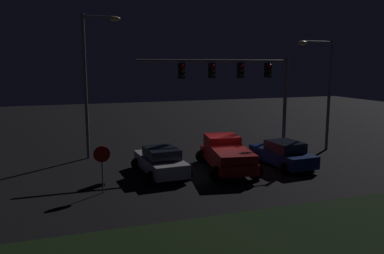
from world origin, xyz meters
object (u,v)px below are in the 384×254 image
(car_sedan, at_px, (161,161))
(traffic_signal_gantry, at_px, (241,78))
(street_lamp_right, at_px, (323,81))
(stop_sign, at_px, (102,160))
(pickup_truck, at_px, (226,152))
(car_sedan_far, at_px, (283,154))
(street_lamp_left, at_px, (92,70))

(car_sedan, relative_size, traffic_signal_gantry, 0.44)
(street_lamp_right, bearing_deg, stop_sign, -163.91)
(traffic_signal_gantry, bearing_deg, car_sedan, -153.01)
(pickup_truck, bearing_deg, car_sedan_far, -86.91)
(traffic_signal_gantry, bearing_deg, car_sedan_far, -76.94)
(car_sedan_far, bearing_deg, stop_sign, 93.82)
(traffic_signal_gantry, distance_m, street_lamp_right, 5.73)
(street_lamp_right, height_order, stop_sign, street_lamp_right)
(car_sedan, xyz_separation_m, car_sedan_far, (7.15, -0.64, 0.00))
(traffic_signal_gantry, bearing_deg, street_lamp_left, 167.86)
(car_sedan, bearing_deg, stop_sign, 119.01)
(stop_sign, bearing_deg, car_sedan_far, 7.82)
(car_sedan, relative_size, stop_sign, 2.02)
(pickup_truck, relative_size, traffic_signal_gantry, 0.55)
(car_sedan, height_order, street_lamp_left, street_lamp_left)
(car_sedan_far, distance_m, traffic_signal_gantry, 5.82)
(car_sedan, bearing_deg, car_sedan_far, -98.37)
(traffic_signal_gantry, relative_size, stop_sign, 4.63)
(car_sedan, distance_m, traffic_signal_gantry, 8.23)
(traffic_signal_gantry, relative_size, street_lamp_right, 1.37)
(car_sedan_far, relative_size, traffic_signal_gantry, 0.44)
(car_sedan, height_order, car_sedan_far, same)
(car_sedan_far, height_order, stop_sign, stop_sign)
(stop_sign, bearing_deg, pickup_truck, 14.62)
(traffic_signal_gantry, xyz_separation_m, stop_sign, (-9.55, -5.26, -3.47))
(pickup_truck, distance_m, stop_sign, 7.29)
(street_lamp_left, bearing_deg, street_lamp_right, -10.88)
(pickup_truck, height_order, car_sedan, pickup_truck)
(pickup_truck, relative_size, car_sedan_far, 1.25)
(street_lamp_left, xyz_separation_m, street_lamp_right, (14.87, -2.86, -0.73))
(stop_sign, bearing_deg, street_lamp_right, 16.09)
(car_sedan, distance_m, car_sedan_far, 7.18)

